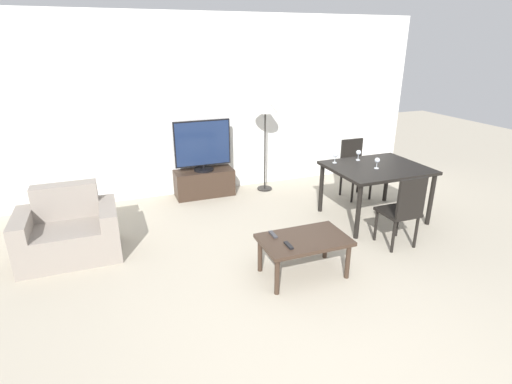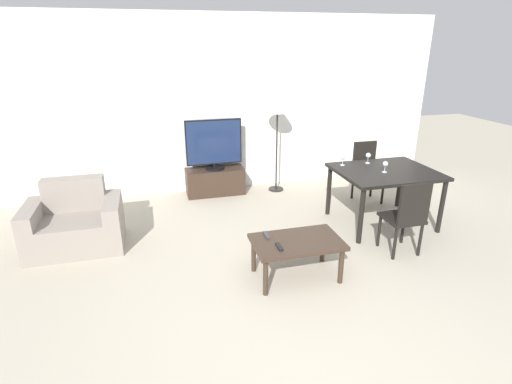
{
  "view_description": "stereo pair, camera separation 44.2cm",
  "coord_description": "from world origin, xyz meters",
  "px_view_note": "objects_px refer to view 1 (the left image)",
  "views": [
    {
      "loc": [
        -1.51,
        -2.08,
        2.3
      ],
      "look_at": [
        0.04,
        1.98,
        0.65
      ],
      "focal_mm": 28.0,
      "sensor_mm": 36.0,
      "label": 1
    },
    {
      "loc": [
        -1.09,
        -2.21,
        2.3
      ],
      "look_at": [
        0.04,
        1.98,
        0.65
      ],
      "focal_mm": 28.0,
      "sensor_mm": 36.0,
      "label": 2
    }
  ],
  "objects_px": {
    "armchair": "(69,233)",
    "tv_stand": "(204,183)",
    "dining_table": "(376,172)",
    "remote_primary": "(273,234)",
    "wine_glass_right": "(377,161)",
    "remote_secondary": "(289,245)",
    "wine_glass_left": "(335,156)",
    "dining_chair_near": "(403,209)",
    "floor_lamp": "(265,109)",
    "coffee_table": "(304,243)",
    "dining_chair_far": "(354,166)",
    "wine_glass_center": "(359,153)",
    "tv": "(203,146)"
  },
  "relations": [
    {
      "from": "dining_table",
      "to": "remote_secondary",
      "type": "xyz_separation_m",
      "value": [
        -1.78,
        -1.04,
        -0.23
      ]
    },
    {
      "from": "tv_stand",
      "to": "dining_chair_near",
      "type": "xyz_separation_m",
      "value": [
        1.74,
        -2.47,
        0.28
      ]
    },
    {
      "from": "tv",
      "to": "coffee_table",
      "type": "relative_size",
      "value": 0.96
    },
    {
      "from": "tv",
      "to": "armchair",
      "type": "bearing_deg",
      "value": -145.46
    },
    {
      "from": "remote_secondary",
      "to": "wine_glass_left",
      "type": "relative_size",
      "value": 1.03
    },
    {
      "from": "dining_chair_near",
      "to": "armchair",
      "type": "bearing_deg",
      "value": 161.95
    },
    {
      "from": "tv",
      "to": "remote_primary",
      "type": "bearing_deg",
      "value": -86.97
    },
    {
      "from": "armchair",
      "to": "dining_table",
      "type": "xyz_separation_m",
      "value": [
        3.84,
        -0.36,
        0.38
      ]
    },
    {
      "from": "tv_stand",
      "to": "wine_glass_center",
      "type": "height_order",
      "value": "wine_glass_center"
    },
    {
      "from": "tv_stand",
      "to": "dining_chair_far",
      "type": "relative_size",
      "value": 1.02
    },
    {
      "from": "tv_stand",
      "to": "dining_chair_near",
      "type": "relative_size",
      "value": 1.02
    },
    {
      "from": "tv",
      "to": "coffee_table",
      "type": "distance_m",
      "value": 2.67
    },
    {
      "from": "remote_primary",
      "to": "remote_secondary",
      "type": "height_order",
      "value": "same"
    },
    {
      "from": "dining_chair_near",
      "to": "wine_glass_right",
      "type": "xyz_separation_m",
      "value": [
        0.15,
        0.74,
        0.35
      ]
    },
    {
      "from": "armchair",
      "to": "tv_stand",
      "type": "distance_m",
      "value": 2.28
    },
    {
      "from": "dining_chair_near",
      "to": "wine_glass_left",
      "type": "bearing_deg",
      "value": 101.04
    },
    {
      "from": "armchair",
      "to": "wine_glass_center",
      "type": "distance_m",
      "value": 3.81
    },
    {
      "from": "tv_stand",
      "to": "wine_glass_right",
      "type": "bearing_deg",
      "value": -42.46
    },
    {
      "from": "armchair",
      "to": "dining_table",
      "type": "bearing_deg",
      "value": -5.37
    },
    {
      "from": "dining_chair_near",
      "to": "wine_glass_center",
      "type": "relative_size",
      "value": 6.09
    },
    {
      "from": "armchair",
      "to": "dining_table",
      "type": "height_order",
      "value": "armchair"
    },
    {
      "from": "tv_stand",
      "to": "floor_lamp",
      "type": "height_order",
      "value": "floor_lamp"
    },
    {
      "from": "remote_secondary",
      "to": "wine_glass_left",
      "type": "xyz_separation_m",
      "value": [
        1.34,
        1.38,
        0.41
      ]
    },
    {
      "from": "remote_secondary",
      "to": "tv_stand",
      "type": "bearing_deg",
      "value": 93.78
    },
    {
      "from": "floor_lamp",
      "to": "dining_chair_far",
      "type": "bearing_deg",
      "value": -32.31
    },
    {
      "from": "remote_primary",
      "to": "wine_glass_right",
      "type": "xyz_separation_m",
      "value": [
        1.76,
        0.7,
        0.41
      ]
    },
    {
      "from": "dining_chair_near",
      "to": "floor_lamp",
      "type": "bearing_deg",
      "value": 107.49
    },
    {
      "from": "remote_primary",
      "to": "wine_glass_right",
      "type": "relative_size",
      "value": 1.03
    },
    {
      "from": "dining_chair_near",
      "to": "dining_chair_far",
      "type": "relative_size",
      "value": 1.0
    },
    {
      "from": "tv_stand",
      "to": "remote_secondary",
      "type": "xyz_separation_m",
      "value": [
        0.18,
        -2.7,
        0.22
      ]
    },
    {
      "from": "coffee_table",
      "to": "remote_primary",
      "type": "distance_m",
      "value": 0.33
    },
    {
      "from": "tv",
      "to": "remote_secondary",
      "type": "xyz_separation_m",
      "value": [
        0.18,
        -2.7,
        -0.37
      ]
    },
    {
      "from": "armchair",
      "to": "dining_chair_near",
      "type": "height_order",
      "value": "dining_chair_near"
    },
    {
      "from": "tv",
      "to": "wine_glass_right",
      "type": "relative_size",
      "value": 5.9
    },
    {
      "from": "dining_table",
      "to": "wine_glass_right",
      "type": "distance_m",
      "value": 0.21
    },
    {
      "from": "tv_stand",
      "to": "wine_glass_center",
      "type": "relative_size",
      "value": 6.21
    },
    {
      "from": "armchair",
      "to": "dining_chair_far",
      "type": "xyz_separation_m",
      "value": [
        4.05,
        0.46,
        0.21
      ]
    },
    {
      "from": "coffee_table",
      "to": "dining_chair_far",
      "type": "distance_m",
      "value": 2.51
    },
    {
      "from": "tv",
      "to": "floor_lamp",
      "type": "height_order",
      "value": "floor_lamp"
    },
    {
      "from": "floor_lamp",
      "to": "wine_glass_right",
      "type": "xyz_separation_m",
      "value": [
        0.9,
        -1.64,
        -0.48
      ]
    },
    {
      "from": "dining_chair_near",
      "to": "wine_glass_right",
      "type": "bearing_deg",
      "value": 78.59
    },
    {
      "from": "tv",
      "to": "wine_glass_center",
      "type": "bearing_deg",
      "value": -34.87
    },
    {
      "from": "dining_table",
      "to": "floor_lamp",
      "type": "relative_size",
      "value": 0.82
    },
    {
      "from": "tv_stand",
      "to": "wine_glass_center",
      "type": "bearing_deg",
      "value": -34.92
    },
    {
      "from": "wine_glass_left",
      "to": "wine_glass_right",
      "type": "bearing_deg",
      "value": -47.82
    },
    {
      "from": "wine_glass_left",
      "to": "dining_table",
      "type": "bearing_deg",
      "value": -37.46
    },
    {
      "from": "tv_stand",
      "to": "dining_table",
      "type": "height_order",
      "value": "dining_table"
    },
    {
      "from": "dining_table",
      "to": "remote_secondary",
      "type": "distance_m",
      "value": 2.08
    },
    {
      "from": "dining_table",
      "to": "remote_secondary",
      "type": "bearing_deg",
      "value": -149.61
    },
    {
      "from": "floor_lamp",
      "to": "wine_glass_center",
      "type": "relative_size",
      "value": 10.37
    }
  ]
}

